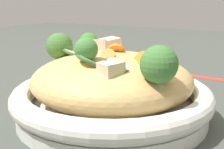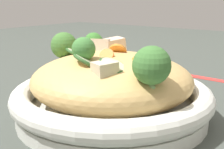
{
  "view_description": "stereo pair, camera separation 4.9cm",
  "coord_description": "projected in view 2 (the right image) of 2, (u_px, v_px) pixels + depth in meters",
  "views": [
    {
      "loc": [
        -0.41,
        -0.25,
        0.19
      ],
      "look_at": [
        0.0,
        0.0,
        0.07
      ],
      "focal_mm": 48.42,
      "sensor_mm": 36.0,
      "label": 1
    },
    {
      "loc": [
        -0.38,
        -0.29,
        0.19
      ],
      "look_at": [
        0.0,
        0.0,
        0.07
      ],
      "focal_mm": 48.42,
      "sensor_mm": 36.0,
      "label": 2
    }
  ],
  "objects": [
    {
      "name": "noodle_heap",
      "position": [
        112.0,
        80.0,
        0.49
      ],
      "size": [
        0.26,
        0.26,
        0.09
      ],
      "color": "tan",
      "rests_on": "serving_bowl"
    },
    {
      "name": "ground_plane",
      "position": [
        112.0,
        117.0,
        0.51
      ],
      "size": [
        3.0,
        3.0,
        0.0
      ],
      "primitive_type": "plane",
      "color": "#414741"
    },
    {
      "name": "carrot_coins",
      "position": [
        129.0,
        56.0,
        0.47
      ],
      "size": [
        0.08,
        0.1,
        0.03
      ],
      "color": "orange",
      "rests_on": "serving_bowl"
    },
    {
      "name": "broccoli_florets",
      "position": [
        100.0,
        52.0,
        0.47
      ],
      "size": [
        0.15,
        0.27,
        0.06
      ],
      "color": "#8EB569",
      "rests_on": "serving_bowl"
    },
    {
      "name": "chicken_chunks",
      "position": [
        108.0,
        50.0,
        0.54
      ],
      "size": [
        0.18,
        0.14,
        0.04
      ],
      "color": "beige",
      "rests_on": "serving_bowl"
    },
    {
      "name": "serving_bowl",
      "position": [
        112.0,
        101.0,
        0.5
      ],
      "size": [
        0.33,
        0.33,
        0.06
      ],
      "color": "white",
      "rests_on": "ground_plane"
    },
    {
      "name": "zucchini_slices",
      "position": [
        91.0,
        60.0,
        0.46
      ],
      "size": [
        0.12,
        0.17,
        0.03
      ],
      "color": "beige",
      "rests_on": "serving_bowl"
    }
  ]
}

